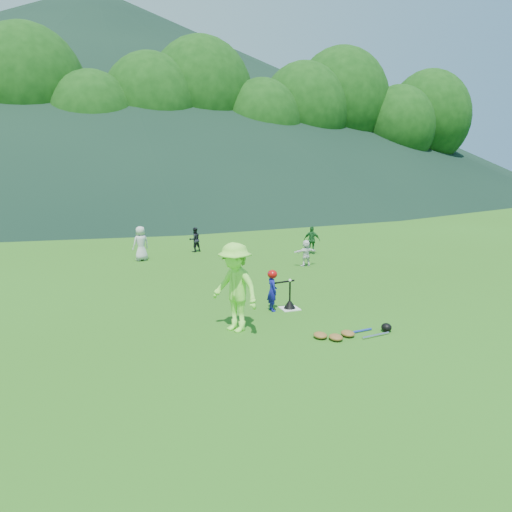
% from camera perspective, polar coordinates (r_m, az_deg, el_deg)
% --- Properties ---
extents(ground, '(120.00, 120.00, 0.00)m').
position_cam_1_polar(ground, '(12.65, 3.87, -6.05)').
color(ground, '#2B6216').
rests_on(ground, ground).
extents(home_plate, '(0.45, 0.45, 0.02)m').
position_cam_1_polar(home_plate, '(12.65, 3.87, -6.00)').
color(home_plate, silver).
rests_on(home_plate, ground).
extents(baseball, '(0.08, 0.08, 0.08)m').
position_cam_1_polar(baseball, '(12.46, 3.91, -2.80)').
color(baseball, white).
rests_on(baseball, batting_tee).
extents(batter_child, '(0.26, 0.38, 1.01)m').
position_cam_1_polar(batter_child, '(12.36, 1.87, -4.01)').
color(batter_child, navy).
rests_on(batter_child, ground).
extents(adult_coach, '(1.23, 1.46, 1.96)m').
position_cam_1_polar(adult_coach, '(10.82, -2.40, -3.60)').
color(adult_coach, '#8DF849').
rests_on(adult_coach, ground).
extents(fielder_a, '(0.73, 0.60, 1.28)m').
position_cam_1_polar(fielder_a, '(18.91, -13.03, 1.40)').
color(fielder_a, silver).
rests_on(fielder_a, ground).
extents(fielder_b, '(0.56, 0.49, 1.00)m').
position_cam_1_polar(fielder_b, '(20.35, -7.01, 1.87)').
color(fielder_b, black).
rests_on(fielder_b, ground).
extents(fielder_c, '(0.68, 0.60, 1.11)m').
position_cam_1_polar(fielder_c, '(19.85, 6.41, 1.81)').
color(fielder_c, '#1A5925').
rests_on(fielder_c, ground).
extents(fielder_d, '(0.87, 0.30, 0.93)m').
position_cam_1_polar(fielder_d, '(17.59, 5.73, 0.34)').
color(fielder_d, white).
rests_on(fielder_d, ground).
extents(batting_tee, '(0.30, 0.30, 0.68)m').
position_cam_1_polar(batting_tee, '(12.62, 3.87, -5.49)').
color(batting_tee, black).
rests_on(batting_tee, home_plate).
extents(batter_gear, '(0.73, 0.26, 0.37)m').
position_cam_1_polar(batter_gear, '(12.27, 1.98, -2.17)').
color(batter_gear, '#AE0B0C').
rests_on(batter_gear, ground).
extents(equipment_pile, '(1.80, 0.57, 0.19)m').
position_cam_1_polar(equipment_pile, '(10.89, 10.48, -8.71)').
color(equipment_pile, olive).
rests_on(equipment_pile, ground).
extents(outfield_fence, '(70.07, 0.08, 1.33)m').
position_cam_1_polar(outfield_fence, '(39.48, -12.74, 6.38)').
color(outfield_fence, gray).
rests_on(outfield_fence, ground).
extents(tree_line, '(70.04, 11.40, 14.82)m').
position_cam_1_polar(tree_line, '(45.40, -13.87, 16.40)').
color(tree_line, '#382314').
rests_on(tree_line, ground).
extents(distant_hills, '(155.00, 140.00, 32.00)m').
position_cam_1_polar(distant_hills, '(93.60, -22.41, 17.15)').
color(distant_hills, black).
rests_on(distant_hills, ground).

